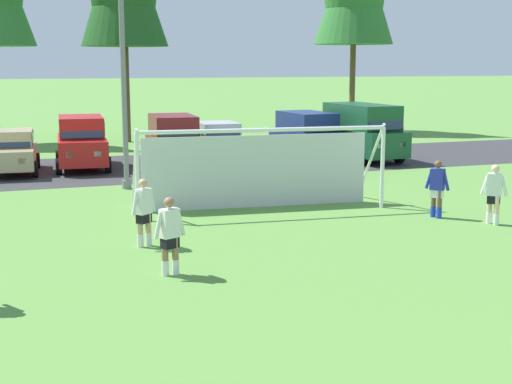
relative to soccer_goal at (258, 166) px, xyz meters
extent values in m
plane|color=#598C3D|center=(-2.66, -1.31, -1.29)|extent=(400.00, 400.00, 0.00)
cube|color=#333335|center=(-2.66, 9.85, -1.29)|extent=(52.00, 8.40, 0.01)
cylinder|color=white|center=(3.57, -1.12, -0.07)|extent=(0.12, 0.12, 2.44)
cylinder|color=white|center=(-3.72, -0.44, -0.07)|extent=(0.12, 0.12, 2.44)
cylinder|color=white|center=(-0.07, -0.78, 1.15)|extent=(7.30, 0.80, 0.12)
cylinder|color=white|center=(3.65, -0.22, 0.05)|extent=(0.26, 1.94, 2.46)
cylinder|color=white|center=(-3.63, 0.46, 0.05)|extent=(0.26, 1.94, 2.46)
cube|color=silver|center=(0.02, 0.22, -0.19)|extent=(6.93, 0.69, 2.20)
cylinder|color=brown|center=(4.33, -3.05, -0.89)|extent=(0.14, 0.14, 0.80)
cylinder|color=brown|center=(4.28, -2.83, -0.89)|extent=(0.14, 0.14, 0.80)
cylinder|color=#1E38B7|center=(4.33, -3.05, -1.13)|extent=(0.15, 0.15, 0.32)
cylinder|color=#1E38B7|center=(4.28, -2.83, -1.13)|extent=(0.15, 0.15, 0.32)
cube|color=silver|center=(4.31, -2.94, -0.57)|extent=(0.39, 0.40, 0.28)
cube|color=#232D99|center=(4.31, -2.94, -0.19)|extent=(0.43, 0.44, 0.60)
sphere|color=brown|center=(4.31, -2.94, 0.24)|extent=(0.22, 0.22, 0.22)
cylinder|color=#232D99|center=(4.44, -3.16, -0.21)|extent=(0.22, 0.23, 0.55)
cylinder|color=#232D99|center=(4.17, -2.73, -0.21)|extent=(0.22, 0.23, 0.55)
cylinder|color=tan|center=(-4.02, -3.40, -0.89)|extent=(0.14, 0.14, 0.80)
cylinder|color=tan|center=(-4.23, -3.46, -0.89)|extent=(0.14, 0.14, 0.80)
cylinder|color=white|center=(-4.02, -3.40, -1.13)|extent=(0.15, 0.15, 0.32)
cylinder|color=white|center=(-4.23, -3.46, -1.13)|extent=(0.15, 0.15, 0.32)
cube|color=black|center=(-4.12, -3.43, -0.57)|extent=(0.40, 0.38, 0.28)
cube|color=silver|center=(-4.12, -3.43, -0.19)|extent=(0.45, 0.42, 0.60)
sphere|color=tan|center=(-4.12, -3.43, 0.24)|extent=(0.22, 0.22, 0.22)
cylinder|color=silver|center=(-3.90, -3.31, -0.21)|extent=(0.24, 0.21, 0.55)
cylinder|color=silver|center=(-4.34, -3.55, -0.21)|extent=(0.24, 0.21, 0.55)
cylinder|color=#936B4C|center=(-3.96, -5.96, -0.89)|extent=(0.14, 0.14, 0.80)
cylinder|color=#936B4C|center=(-4.18, -5.96, -0.89)|extent=(0.14, 0.14, 0.80)
cylinder|color=white|center=(-3.96, -5.96, -1.13)|extent=(0.15, 0.15, 0.32)
cylinder|color=white|center=(-4.18, -5.96, -1.13)|extent=(0.15, 0.15, 0.32)
cube|color=black|center=(-4.07, -5.96, -0.57)|extent=(0.40, 0.34, 0.28)
cube|color=silver|center=(-4.07, -5.96, -0.19)|extent=(0.44, 0.37, 0.60)
sphere|color=#936B4C|center=(-4.07, -5.96, 0.24)|extent=(0.22, 0.22, 0.22)
cylinder|color=silver|center=(-3.82, -5.90, -0.21)|extent=(0.25, 0.18, 0.55)
cylinder|color=silver|center=(-4.31, -6.02, -0.21)|extent=(0.25, 0.18, 0.55)
cylinder|color=beige|center=(5.29, -4.33, -0.89)|extent=(0.14, 0.14, 0.80)
cylinder|color=beige|center=(5.22, -4.10, -0.89)|extent=(0.14, 0.14, 0.80)
cylinder|color=white|center=(5.29, -4.33, -1.13)|extent=(0.15, 0.15, 0.32)
cylinder|color=white|center=(5.22, -4.10, -1.13)|extent=(0.15, 0.15, 0.32)
cube|color=black|center=(5.25, -4.21, -0.57)|extent=(0.40, 0.39, 0.28)
cube|color=white|center=(5.25, -4.21, -0.19)|extent=(0.44, 0.43, 0.60)
sphere|color=beige|center=(5.25, -4.21, 0.24)|extent=(0.22, 0.22, 0.22)
cylinder|color=white|center=(5.42, -4.41, -0.21)|extent=(0.23, 0.22, 0.55)
cylinder|color=white|center=(5.09, -4.02, -0.21)|extent=(0.23, 0.22, 0.55)
cube|color=tan|center=(-6.87, 9.88, -0.59)|extent=(2.12, 4.33, 0.76)
cube|color=tan|center=(-6.86, 10.03, 0.11)|extent=(1.81, 2.22, 0.64)
cube|color=#28384C|center=(-6.94, 9.06, 0.09)|extent=(1.55, 0.43, 0.55)
cube|color=#28384C|center=(-6.03, 9.97, 0.11)|extent=(0.18, 1.78, 0.45)
cube|color=white|center=(-6.54, 7.79, -0.54)|extent=(0.29, 0.10, 0.20)
cube|color=#B21414|center=(-6.22, 11.90, -0.54)|extent=(0.29, 0.10, 0.20)
cube|color=#B21414|center=(-7.21, 11.97, -0.54)|extent=(0.29, 0.10, 0.20)
cylinder|color=black|center=(-6.08, 8.51, -0.97)|extent=(0.29, 0.66, 0.64)
cylinder|color=black|center=(-5.88, 11.11, -0.97)|extent=(0.29, 0.66, 0.64)
cube|color=red|center=(-4.09, 10.34, -0.47)|extent=(2.23, 4.73, 1.00)
cube|color=red|center=(-4.08, 10.53, 0.45)|extent=(1.96, 3.12, 0.84)
cube|color=#28384C|center=(-4.18, 9.12, 0.43)|extent=(1.64, 0.50, 0.71)
cube|color=#28384C|center=(-3.20, 10.47, 0.45)|extent=(0.23, 2.55, 0.59)
cube|color=white|center=(-3.74, 8.04, -0.42)|extent=(0.29, 0.10, 0.20)
cube|color=white|center=(-4.78, 8.12, -0.42)|extent=(0.29, 0.10, 0.20)
cube|color=#B21414|center=(-3.41, 12.55, -0.42)|extent=(0.29, 0.10, 0.20)
cube|color=#B21414|center=(-4.45, 12.63, -0.42)|extent=(0.29, 0.10, 0.20)
cylinder|color=black|center=(-3.25, 8.84, -0.97)|extent=(0.29, 0.66, 0.64)
cylinder|color=black|center=(-5.15, 8.98, -0.97)|extent=(0.29, 0.66, 0.64)
cylinder|color=black|center=(-3.04, 11.69, -0.97)|extent=(0.29, 0.66, 0.64)
cylinder|color=black|center=(-4.94, 11.83, -0.97)|extent=(0.29, 0.66, 0.64)
cube|color=maroon|center=(-0.33, 9.73, -0.47)|extent=(2.24, 4.73, 1.00)
cube|color=maroon|center=(-0.32, 9.93, 0.45)|extent=(1.97, 3.12, 0.84)
cube|color=#28384C|center=(-0.42, 8.51, 0.43)|extent=(1.64, 0.50, 0.71)
cube|color=#28384C|center=(0.57, 9.86, 0.45)|extent=(0.23, 2.55, 0.59)
cube|color=white|center=(0.02, 7.43, -0.42)|extent=(0.29, 0.10, 0.20)
cube|color=white|center=(-1.02, 7.51, -0.42)|extent=(0.29, 0.10, 0.20)
cube|color=#B21414|center=(0.36, 11.94, -0.42)|extent=(0.29, 0.10, 0.20)
cube|color=#B21414|center=(-0.68, 12.02, -0.42)|extent=(0.29, 0.10, 0.20)
cylinder|color=black|center=(0.51, 8.23, -0.97)|extent=(0.29, 0.66, 0.64)
cylinder|color=black|center=(-1.39, 8.38, -0.97)|extent=(0.29, 0.66, 0.64)
cylinder|color=black|center=(0.72, 11.08, -0.97)|extent=(0.29, 0.66, 0.64)
cylinder|color=black|center=(-1.17, 11.22, -0.97)|extent=(0.29, 0.66, 0.64)
cube|color=#B2B2BC|center=(1.95, 10.76, -0.59)|extent=(1.98, 4.28, 0.76)
cube|color=#B2B2BC|center=(1.96, 10.91, 0.11)|extent=(1.75, 2.17, 0.64)
cube|color=#28384C|center=(1.91, 9.95, 0.09)|extent=(1.54, 0.38, 0.55)
cube|color=#28384C|center=(2.79, 10.88, 0.11)|extent=(0.12, 1.79, 0.45)
cube|color=white|center=(2.35, 8.68, -0.54)|extent=(0.28, 0.09, 0.20)
cube|color=white|center=(1.36, 8.73, -0.54)|extent=(0.28, 0.09, 0.20)
cube|color=#B21414|center=(2.53, 12.80, -0.54)|extent=(0.28, 0.09, 0.20)
cube|color=#B21414|center=(1.55, 12.84, -0.54)|extent=(0.28, 0.09, 0.20)
cylinder|color=black|center=(2.79, 9.42, -0.97)|extent=(0.27, 0.65, 0.64)
cylinder|color=black|center=(0.99, 9.50, -0.97)|extent=(0.27, 0.65, 0.64)
cylinder|color=black|center=(2.91, 12.03, -0.97)|extent=(0.27, 0.65, 0.64)
cylinder|color=black|center=(1.11, 12.11, -0.97)|extent=(0.27, 0.65, 0.64)
cube|color=navy|center=(5.86, 9.65, -0.47)|extent=(2.16, 4.70, 1.00)
cube|color=navy|center=(5.85, 9.85, 0.45)|extent=(1.92, 3.10, 0.84)
cube|color=#28384C|center=(5.93, 8.44, 0.43)|extent=(1.63, 0.47, 0.71)
cube|color=#28384C|center=(6.73, 9.91, 0.45)|extent=(0.19, 2.55, 0.59)
cube|color=white|center=(6.52, 7.43, -0.42)|extent=(0.28, 0.10, 0.20)
cube|color=white|center=(5.47, 7.37, -0.42)|extent=(0.28, 0.10, 0.20)
cube|color=#B21414|center=(6.25, 11.94, -0.42)|extent=(0.28, 0.10, 0.20)
cube|color=#B21414|center=(5.21, 11.88, -0.42)|extent=(0.28, 0.10, 0.20)
cylinder|color=black|center=(6.89, 8.29, -0.97)|extent=(0.28, 0.65, 0.64)
cylinder|color=black|center=(5.00, 8.18, -0.97)|extent=(0.28, 0.65, 0.64)
cylinder|color=black|center=(6.73, 11.13, -0.97)|extent=(0.28, 0.65, 0.64)
cylinder|color=black|center=(4.83, 11.02, -0.97)|extent=(0.28, 0.65, 0.64)
cube|color=#194C2D|center=(8.17, 8.82, -0.42)|extent=(2.17, 4.88, 1.10)
cube|color=#194C2D|center=(8.16, 9.02, 0.68)|extent=(1.98, 4.18, 1.10)
cube|color=#28384C|center=(8.25, 7.05, 0.66)|extent=(1.68, 0.53, 0.91)
cube|color=#28384C|center=(9.07, 9.06, 0.68)|extent=(0.19, 3.48, 0.77)
cube|color=white|center=(8.81, 6.49, -0.37)|extent=(0.28, 0.09, 0.20)
cube|color=white|center=(7.74, 6.44, -0.37)|extent=(0.28, 0.09, 0.20)
cube|color=#B21414|center=(8.61, 11.20, -0.37)|extent=(0.28, 0.09, 0.20)
cube|color=#B21414|center=(7.53, 11.15, -0.37)|extent=(0.28, 0.09, 0.20)
cylinder|color=black|center=(9.22, 7.38, -0.97)|extent=(0.27, 0.65, 0.64)
cylinder|color=black|center=(7.26, 7.29, -0.97)|extent=(0.27, 0.65, 0.64)
cylinder|color=black|center=(9.09, 10.35, -0.97)|extent=(0.27, 0.65, 0.64)
cylinder|color=black|center=(7.13, 10.26, -0.97)|extent=(0.27, 0.65, 0.64)
cylinder|color=brown|center=(-0.56, 20.09, 1.33)|extent=(0.36, 0.36, 5.25)
cylinder|color=brown|center=(14.06, 21.50, 1.47)|extent=(0.36, 0.36, 5.52)
sphere|color=#2D702D|center=(14.06, 21.50, 6.93)|extent=(3.72, 3.72, 3.72)
cylinder|color=slate|center=(-3.17, 4.79, 2.25)|extent=(0.18, 0.18, 7.07)
cylinder|color=slate|center=(-3.17, 4.79, -1.14)|extent=(0.32, 0.32, 0.30)
camera|label=1|loc=(-7.19, -20.07, 3.02)|focal=50.48mm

